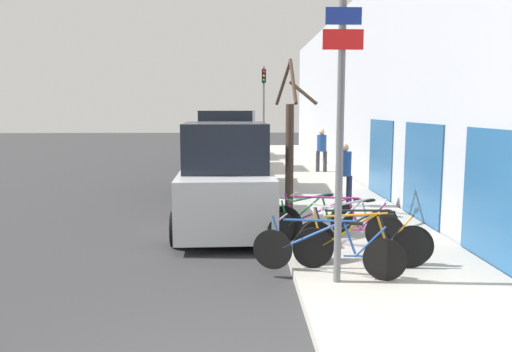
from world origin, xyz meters
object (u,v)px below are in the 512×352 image
object	(u,v)px
bicycle_5	(313,220)
pedestrian_near	(344,170)
bicycle_2	(363,239)
parked_car_1	(229,156)
signpost	(340,132)
parked_car_3	(236,139)
traffic_light	(264,100)
parked_car_2	(233,145)
street_tree	(290,148)
bicycle_0	(327,250)
bicycle_1	(362,244)
pedestrian_far	(322,147)
parked_car_0	(225,182)
bicycle_3	(351,231)
bicycle_4	(333,225)

from	to	relation	value
bicycle_5	pedestrian_near	xyz separation A→B (m)	(1.26, 3.26, 0.56)
bicycle_2	parked_car_1	bearing A→B (deg)	31.22
signpost	parked_car_3	distance (m)	19.38
parked_car_3	traffic_light	xyz separation A→B (m)	(1.39, -1.79, 1.99)
parked_car_2	street_tree	size ratio (longest dim) A/B	1.23
bicycle_0	parked_car_2	size ratio (longest dim) A/B	0.50
bicycle_1	street_tree	xyz separation A→B (m)	(-0.76, 3.86, 1.21)
bicycle_1	pedestrian_far	size ratio (longest dim) A/B	1.29
bicycle_2	traffic_light	bearing A→B (deg)	17.64
bicycle_2	parked_car_0	size ratio (longest dim) A/B	0.51
bicycle_1	parked_car_2	bearing A→B (deg)	11.09
parked_car_0	parked_car_2	size ratio (longest dim) A/B	0.94
bicycle_1	pedestrian_near	size ratio (longest dim) A/B	1.35
bicycle_2	bicycle_3	size ratio (longest dim) A/B	1.04
signpost	parked_car_3	xyz separation A→B (m)	(-1.62, 19.27, -1.26)
bicycle_1	bicycle_5	world-z (taller)	bicycle_1
street_tree	bicycle_0	bearing A→B (deg)	-87.94
bicycle_2	parked_car_1	distance (m)	8.30
bicycle_2	parked_car_2	world-z (taller)	parked_car_2
parked_car_1	parked_car_3	xyz separation A→B (m)	(0.12, 10.40, -0.10)
bicycle_5	pedestrian_far	bearing A→B (deg)	-44.68
parked_car_1	traffic_light	distance (m)	8.95
bicycle_4	street_tree	world-z (taller)	street_tree
bicycle_2	parked_car_0	bearing A→B (deg)	53.95
bicycle_3	parked_car_2	distance (m)	12.91
signpost	street_tree	world-z (taller)	signpost
bicycle_1	parked_car_1	world-z (taller)	parked_car_1
bicycle_0	parked_car_3	size ratio (longest dim) A/B	0.48
parked_car_0	pedestrian_far	world-z (taller)	parked_car_0
bicycle_3	signpost	bearing A→B (deg)	127.67
bicycle_0	parked_car_0	bearing A→B (deg)	45.01
bicycle_5	pedestrian_far	size ratio (longest dim) A/B	1.08
bicycle_0	street_tree	xyz separation A→B (m)	(-0.15, 4.16, 1.22)
parked_car_1	pedestrian_near	distance (m)	4.40
signpost	bicycle_2	size ratio (longest dim) A/B	1.86
bicycle_1	parked_car_3	xyz separation A→B (m)	(-2.12, 18.66, 0.52)
bicycle_3	parked_car_2	bearing A→B (deg)	-22.41
bicycle_5	traffic_light	bearing A→B (deg)	-33.69
bicycle_3	street_tree	size ratio (longest dim) A/B	0.57
parked_car_0	parked_car_2	world-z (taller)	parked_car_2
bicycle_0	parked_car_3	bearing A→B (deg)	24.55
bicycle_5	pedestrian_far	xyz separation A→B (m)	(1.84, 10.30, 0.60)
bicycle_1	street_tree	world-z (taller)	street_tree
pedestrian_far	bicycle_5	bearing A→B (deg)	-87.31
parked_car_3	street_tree	xyz separation A→B (m)	(1.37, -14.79, 0.69)
bicycle_1	parked_car_1	size ratio (longest dim) A/B	0.51
parked_car_1	bicycle_0	bearing A→B (deg)	-75.31
bicycle_4	parked_car_1	xyz separation A→B (m)	(-2.02, 7.03, 0.60)
parked_car_0	bicycle_4	bearing A→B (deg)	-45.93
signpost	parked_car_1	world-z (taller)	signpost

